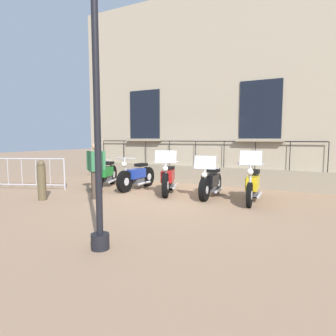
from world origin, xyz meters
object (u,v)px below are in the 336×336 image
at_px(motorcycle_green, 106,175).
at_px(motorcycle_black, 211,183).
at_px(motorcycle_blue, 137,177).
at_px(motorcycle_yellow, 253,186).
at_px(crowd_barrier, 29,172).
at_px(pedestrian_standing, 96,168).
at_px(lamppost, 95,28).
at_px(motorcycle_red, 168,179).
at_px(bollard, 42,180).

xyz_separation_m(motorcycle_green, motorcycle_black, (-0.00, 3.83, -0.03)).
height_order(motorcycle_blue, motorcycle_black, motorcycle_black).
xyz_separation_m(motorcycle_yellow, crowd_barrier, (1.38, -7.03, 0.12)).
height_order(motorcycle_blue, pedestrian_standing, pedestrian_standing).
relative_size(motorcycle_yellow, lamppost, 0.38).
bearing_deg(motorcycle_black, motorcycle_red, -86.56).
xyz_separation_m(motorcycle_black, pedestrian_standing, (1.73, -2.74, 0.47)).
bearing_deg(lamppost, motorcycle_yellow, 161.86).
xyz_separation_m(motorcycle_blue, motorcycle_red, (0.17, 1.27, 0.03)).
xyz_separation_m(crowd_barrier, bollard, (0.99, 1.82, -0.01)).
xyz_separation_m(motorcycle_red, crowd_barrier, (1.45, -4.48, 0.11)).
distance_m(lamppost, bollard, 5.06).
height_order(motorcycle_green, motorcycle_red, motorcycle_red).
bearing_deg(motorcycle_blue, motorcycle_red, 82.22).
bearing_deg(motorcycle_blue, lamppost, 27.11).
xyz_separation_m(motorcycle_green, pedestrian_standing, (1.73, 1.09, 0.45)).
relative_size(motorcycle_blue, motorcycle_black, 1.06).
xyz_separation_m(lamppost, pedestrian_standing, (-2.83, -2.51, -2.37)).
bearing_deg(crowd_barrier, motorcycle_yellow, 101.08).
relative_size(motorcycle_black, pedestrian_standing, 1.21).
height_order(motorcycle_green, pedestrian_standing, pedestrian_standing).
height_order(motorcycle_blue, lamppost, lamppost).
bearing_deg(motorcycle_green, motorcycle_blue, 94.52).
bearing_deg(motorcycle_yellow, motorcycle_black, -97.12).
bearing_deg(motorcycle_blue, motorcycle_yellow, 86.34).
bearing_deg(crowd_barrier, pedestrian_standing, 86.26).
bearing_deg(bollard, pedestrian_standing, 122.01).
bearing_deg(lamppost, bollard, -118.46).
xyz_separation_m(motorcycle_red, bollard, (2.43, -2.66, 0.10)).
relative_size(motorcycle_green, motorcycle_yellow, 1.00).
height_order(motorcycle_black, crowd_barrier, motorcycle_black).
bearing_deg(motorcycle_green, motorcycle_red, 88.24).
relative_size(motorcycle_green, bollard, 1.81).
bearing_deg(pedestrian_standing, motorcycle_red, 139.68).
height_order(motorcycle_black, pedestrian_standing, pedestrian_standing).
bearing_deg(lamppost, motorcycle_green, -141.64).
bearing_deg(motorcycle_black, bollard, -57.82).
xyz_separation_m(lamppost, crowd_barrier, (-3.03, -5.59, -2.68)).
relative_size(motorcycle_blue, crowd_barrier, 0.87).
xyz_separation_m(motorcycle_red, pedestrian_standing, (1.65, -1.40, 0.43)).
distance_m(lamppost, crowd_barrier, 6.90).
bearing_deg(bollard, lamppost, 61.54).
xyz_separation_m(motorcycle_yellow, bollard, (2.36, -5.21, 0.11)).
height_order(motorcycle_yellow, bollard, motorcycle_yellow).
xyz_separation_m(motorcycle_yellow, lamppost, (4.41, -1.44, 2.80)).
bearing_deg(motorcycle_black, crowd_barrier, -75.28).
distance_m(motorcycle_green, motorcycle_red, 2.49).
bearing_deg(pedestrian_standing, bollard, -57.99).
distance_m(bollard, pedestrian_standing, 1.52).
bearing_deg(bollard, crowd_barrier, -118.41).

